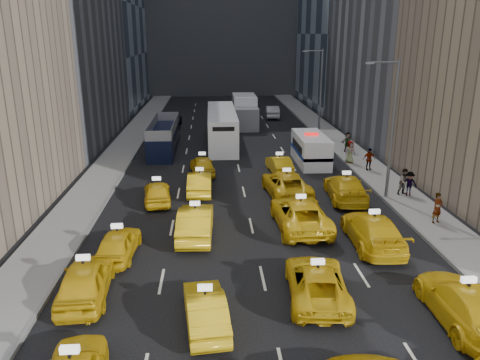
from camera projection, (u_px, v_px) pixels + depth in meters
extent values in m
plane|color=black|center=(268.00, 302.00, 19.01)|extent=(160.00, 160.00, 0.00)
cube|color=gray|center=(119.00, 154.00, 42.17)|extent=(3.00, 90.00, 0.15)
cube|color=gray|center=(348.00, 151.00, 43.43)|extent=(3.00, 90.00, 0.15)
cube|color=slate|center=(136.00, 154.00, 42.25)|extent=(0.15, 90.00, 0.18)
cube|color=slate|center=(333.00, 151.00, 43.34)|extent=(0.15, 90.00, 0.18)
cylinder|color=#595B60|center=(392.00, 132.00, 29.66)|extent=(0.20, 0.20, 9.00)
cylinder|color=#595B60|center=(385.00, 62.00, 28.32)|extent=(1.80, 0.12, 0.12)
cube|color=slate|center=(370.00, 63.00, 28.28)|extent=(0.50, 0.22, 0.12)
cylinder|color=#595B60|center=(321.00, 93.00, 48.70)|extent=(0.20, 0.20, 9.00)
cylinder|color=#595B60|center=(314.00, 51.00, 47.36)|extent=(1.80, 0.12, 0.12)
cube|color=slate|center=(305.00, 51.00, 47.32)|extent=(0.50, 0.22, 0.12)
imported|color=gold|center=(85.00, 280.00, 19.15)|extent=(2.17, 4.81, 1.60)
imported|color=gold|center=(206.00, 309.00, 17.35)|extent=(1.90, 4.26, 1.36)
imported|color=gold|center=(317.00, 282.00, 19.20)|extent=(2.79, 5.26, 1.41)
imported|color=gold|center=(465.00, 304.00, 17.50)|extent=(2.34, 5.49, 1.58)
imported|color=gold|center=(118.00, 243.00, 22.74)|extent=(1.88, 4.18, 1.39)
imported|color=gold|center=(195.00, 222.00, 25.00)|extent=(1.92, 5.11, 1.67)
imported|color=gold|center=(300.00, 214.00, 26.12)|extent=(2.88, 6.00, 1.65)
imported|color=gold|center=(373.00, 230.00, 23.94)|extent=(2.44, 5.70, 1.64)
imported|color=gold|center=(157.00, 192.00, 30.09)|extent=(2.14, 4.29, 1.41)
imported|color=gold|center=(200.00, 183.00, 31.87)|extent=(1.64, 4.55, 1.49)
imported|color=gold|center=(286.00, 184.00, 31.43)|extent=(3.06, 5.84, 1.57)
imported|color=gold|center=(346.00, 188.00, 30.62)|extent=(2.70, 5.72, 1.61)
imported|color=gold|center=(202.00, 165.00, 36.17)|extent=(2.22, 4.42, 1.44)
imported|color=gold|center=(279.00, 164.00, 36.61)|extent=(1.80, 4.16, 1.33)
cube|color=white|center=(311.00, 149.00, 39.11)|extent=(3.11, 6.32, 2.42)
cylinder|color=black|center=(303.00, 165.00, 37.24)|extent=(0.28, 0.97, 0.97)
cylinder|color=black|center=(328.00, 164.00, 37.36)|extent=(0.28, 0.97, 0.97)
cylinder|color=black|center=(294.00, 152.00, 41.30)|extent=(0.28, 0.97, 0.97)
cylinder|color=black|center=(317.00, 151.00, 41.42)|extent=(0.28, 0.97, 0.97)
cube|color=navy|center=(311.00, 151.00, 39.16)|extent=(3.15, 6.32, 0.28)
cube|color=red|center=(311.00, 134.00, 38.73)|extent=(1.14, 0.53, 0.18)
cube|color=black|center=(164.00, 136.00, 43.20)|extent=(2.81, 9.85, 2.83)
cylinder|color=black|center=(149.00, 156.00, 39.63)|extent=(0.28, 1.10, 1.10)
cylinder|color=black|center=(171.00, 156.00, 39.74)|extent=(0.28, 1.10, 1.10)
cylinder|color=black|center=(158.00, 136.00, 47.18)|extent=(0.28, 1.10, 1.10)
cylinder|color=black|center=(177.00, 136.00, 47.30)|extent=(0.28, 1.10, 1.10)
cube|color=white|center=(222.00, 127.00, 46.04)|extent=(3.45, 12.99, 3.32)
cylinder|color=black|center=(210.00, 152.00, 41.04)|extent=(0.28, 1.10, 1.10)
cylinder|color=black|center=(237.00, 151.00, 41.18)|extent=(0.28, 1.10, 1.10)
cylinder|color=black|center=(210.00, 128.00, 51.56)|extent=(0.28, 1.10, 1.10)
cylinder|color=black|center=(231.00, 127.00, 51.71)|extent=(0.28, 1.10, 1.10)
cube|color=white|center=(245.00, 111.00, 54.89)|extent=(3.42, 7.95, 3.53)
cylinder|color=black|center=(236.00, 126.00, 52.37)|extent=(0.28, 1.10, 1.10)
cylinder|color=black|center=(257.00, 126.00, 52.51)|extent=(0.28, 1.10, 1.10)
cylinder|color=black|center=(234.00, 117.00, 58.00)|extent=(0.28, 1.10, 1.10)
cylinder|color=black|center=(253.00, 117.00, 58.14)|extent=(0.28, 1.10, 1.10)
imported|color=#9B9DA2|center=(307.00, 138.00, 45.65)|extent=(1.91, 4.68, 1.51)
imported|color=black|center=(170.00, 120.00, 54.87)|extent=(2.53, 5.39, 1.49)
imported|color=slate|center=(238.00, 110.00, 61.37)|extent=(2.42, 5.80, 1.68)
imported|color=black|center=(217.00, 111.00, 61.71)|extent=(1.97, 4.09, 1.35)
imported|color=#A5A7AC|center=(272.00, 112.00, 60.62)|extent=(1.95, 4.85, 1.57)
imported|color=gray|center=(438.00, 208.00, 26.41)|extent=(0.76, 0.64, 1.78)
imported|color=gray|center=(405.00, 182.00, 31.09)|extent=(0.96, 0.69, 1.79)
imported|color=gray|center=(409.00, 184.00, 30.94)|extent=(1.14, 0.80, 1.64)
imported|color=gray|center=(369.00, 159.00, 36.73)|extent=(1.07, 0.57, 1.76)
imported|color=gray|center=(350.00, 152.00, 38.81)|extent=(0.97, 0.64, 1.85)
imported|color=gray|center=(348.00, 142.00, 42.50)|extent=(1.72, 1.03, 1.79)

